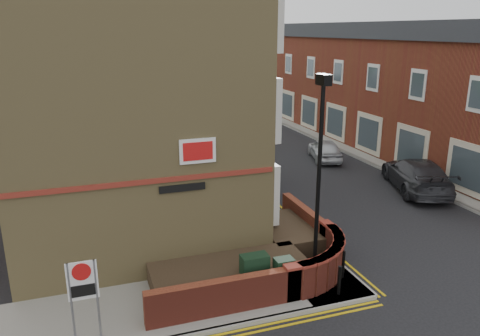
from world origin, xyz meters
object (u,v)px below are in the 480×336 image
object	(u,v)px
utility_cabinet_large	(254,274)
zone_sign	(83,287)
silver_car_near	(261,173)
lamppost	(319,183)

from	to	relation	value
utility_cabinet_large	zone_sign	xyz separation A→B (m)	(-4.70, -0.80, 0.92)
utility_cabinet_large	zone_sign	world-z (taller)	zone_sign
zone_sign	silver_car_near	bearing A→B (deg)	50.13
zone_sign	lamppost	bearing A→B (deg)	6.07
zone_sign	silver_car_near	xyz separation A→B (m)	(8.60, 10.30, -1.02)
lamppost	silver_car_near	world-z (taller)	lamppost
utility_cabinet_large	lamppost	bearing A→B (deg)	-3.01
zone_sign	utility_cabinet_large	bearing A→B (deg)	9.69
lamppost	zone_sign	world-z (taller)	lamppost
lamppost	zone_sign	bearing A→B (deg)	-173.93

